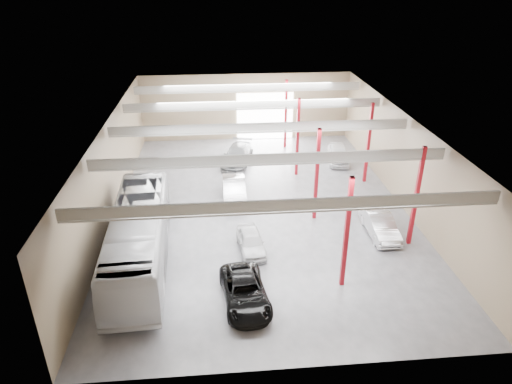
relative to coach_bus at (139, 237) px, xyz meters
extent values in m
cube|color=#4F4E54|center=(8.27, 6.63, -1.88)|extent=(22.00, 32.00, 0.01)
cube|color=#B1B1AC|center=(8.27, 6.63, 5.12)|extent=(22.00, 32.00, 0.12)
cube|color=brown|center=(8.27, 22.63, 1.62)|extent=(22.00, 0.12, 7.00)
cube|color=brown|center=(8.27, -9.37, 1.62)|extent=(22.00, 0.12, 7.00)
cube|color=brown|center=(-2.73, 6.63, 1.62)|extent=(0.12, 32.00, 7.00)
cube|color=brown|center=(19.27, 6.63, 1.62)|extent=(0.12, 32.00, 7.00)
cube|color=white|center=(10.27, 22.48, 0.62)|extent=(6.00, 0.20, 5.00)
cube|color=maroon|center=(12.07, -3.37, 1.62)|extent=(0.25, 0.25, 7.00)
cube|color=maroon|center=(12.07, 4.63, 1.62)|extent=(0.25, 0.25, 7.00)
cube|color=maroon|center=(12.07, 12.63, 1.62)|extent=(0.25, 0.25, 7.00)
cube|color=maroon|center=(12.07, 19.63, 1.62)|extent=(0.25, 0.25, 7.00)
cube|color=maroon|center=(17.77, 0.63, 1.62)|extent=(0.25, 0.25, 7.00)
cube|color=maroon|center=(17.77, 10.63, 1.62)|extent=(0.25, 0.25, 7.00)
cube|color=#A6A6A1|center=(8.27, -5.37, 4.67)|extent=(21.60, 0.15, 0.60)
cube|color=#A6A6A1|center=(8.27, -5.37, 4.27)|extent=(21.60, 0.10, 0.10)
cube|color=#A6A6A1|center=(8.27, 0.63, 4.67)|extent=(21.60, 0.15, 0.60)
cube|color=#A6A6A1|center=(8.27, 0.63, 4.27)|extent=(21.60, 0.10, 0.10)
cube|color=#A6A6A1|center=(8.27, 6.63, 4.67)|extent=(21.60, 0.15, 0.60)
cube|color=#A6A6A1|center=(8.27, 6.63, 4.27)|extent=(21.60, 0.10, 0.10)
cube|color=#A6A6A1|center=(8.27, 12.63, 4.67)|extent=(21.60, 0.15, 0.60)
cube|color=#A6A6A1|center=(8.27, 12.63, 4.27)|extent=(21.60, 0.10, 0.10)
cube|color=#A6A6A1|center=(8.27, 18.63, 4.67)|extent=(21.60, 0.15, 0.60)
cube|color=#A6A6A1|center=(8.27, 18.63, 4.27)|extent=(21.60, 0.10, 0.10)
imported|color=silver|center=(0.00, 0.00, 0.00)|extent=(3.81, 13.63, 3.76)
imported|color=black|center=(6.27, -4.49, -1.16)|extent=(2.90, 5.39, 1.44)
imported|color=silver|center=(7.01, 0.71, -1.20)|extent=(1.98, 4.15, 1.37)
imported|color=#BABABF|center=(6.27, 8.13, -1.03)|extent=(1.81, 5.15, 1.69)
imported|color=gray|center=(6.92, 15.63, -1.05)|extent=(3.68, 6.11, 1.66)
imported|color=#A8A9AD|center=(16.12, 1.90, -1.11)|extent=(1.67, 4.70, 1.55)
imported|color=white|center=(16.57, 15.21, -1.08)|extent=(2.58, 4.93, 1.60)
camera|label=1|loc=(5.06, -24.61, 15.03)|focal=32.00mm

